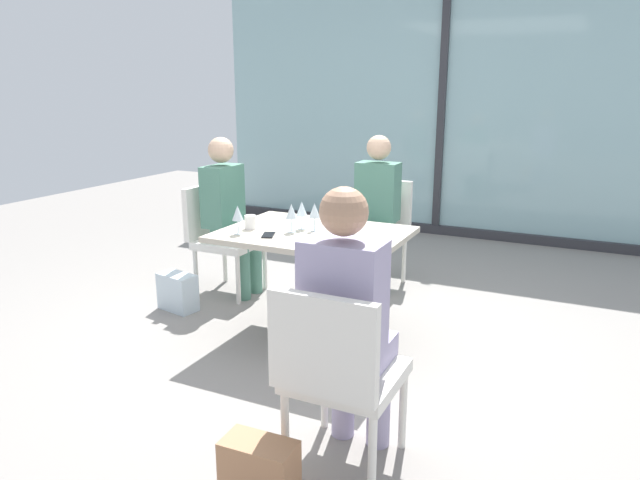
{
  "coord_description": "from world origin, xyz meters",
  "views": [
    {
      "loc": [
        1.62,
        -3.29,
        1.64
      ],
      "look_at": [
        0.0,
        0.1,
        0.65
      ],
      "focal_mm": 32.82,
      "sensor_mm": 36.0,
      "label": 1
    }
  ],
  "objects_px": {
    "wine_glass_3": "(238,214)",
    "coffee_cup": "(250,222)",
    "dining_table_main": "(313,260)",
    "wine_glass_4": "(314,211)",
    "wine_glass_2": "(349,228)",
    "chair_front_right": "(338,369)",
    "person_near_window": "(375,205)",
    "person_front_right": "(348,315)",
    "chair_near_window": "(379,226)",
    "chair_far_left": "(219,232)",
    "person_far_left": "(230,209)",
    "handbag_2": "(332,282)",
    "wine_glass_0": "(302,209)",
    "cell_phone_on_table": "(268,235)",
    "handbag_1": "(178,292)",
    "wine_glass_1": "(337,213)",
    "wine_glass_5": "(356,204)",
    "wine_glass_6": "(291,212)",
    "handbag_0": "(259,473)"
  },
  "relations": [
    {
      "from": "cell_phone_on_table",
      "to": "dining_table_main",
      "type": "bearing_deg",
      "value": 24.36
    },
    {
      "from": "chair_front_right",
      "to": "wine_glass_4",
      "type": "bearing_deg",
      "value": 119.95
    },
    {
      "from": "coffee_cup",
      "to": "handbag_1",
      "type": "bearing_deg",
      "value": 172.15
    },
    {
      "from": "wine_glass_2",
      "to": "handbag_1",
      "type": "bearing_deg",
      "value": 168.38
    },
    {
      "from": "chair_near_window",
      "to": "wine_glass_3",
      "type": "bearing_deg",
      "value": -104.95
    },
    {
      "from": "chair_front_right",
      "to": "wine_glass_4",
      "type": "height_order",
      "value": "wine_glass_4"
    },
    {
      "from": "person_near_window",
      "to": "handbag_1",
      "type": "relative_size",
      "value": 4.2
    },
    {
      "from": "cell_phone_on_table",
      "to": "handbag_1",
      "type": "xyz_separation_m",
      "value": [
        -0.93,
        0.21,
        -0.59
      ]
    },
    {
      "from": "person_near_window",
      "to": "wine_glass_2",
      "type": "xyz_separation_m",
      "value": [
        0.38,
        -1.46,
        0.16
      ]
    },
    {
      "from": "person_far_left",
      "to": "wine_glass_6",
      "type": "distance_m",
      "value": 1.04
    },
    {
      "from": "person_far_left",
      "to": "handbag_2",
      "type": "bearing_deg",
      "value": 14.9
    },
    {
      "from": "chair_front_right",
      "to": "cell_phone_on_table",
      "type": "relative_size",
      "value": 6.04
    },
    {
      "from": "wine_glass_2",
      "to": "cell_phone_on_table",
      "type": "xyz_separation_m",
      "value": [
        -0.59,
        0.1,
        -0.13
      ]
    },
    {
      "from": "wine_glass_1",
      "to": "handbag_0",
      "type": "relative_size",
      "value": 0.62
    },
    {
      "from": "person_far_left",
      "to": "wine_glass_0",
      "type": "xyz_separation_m",
      "value": [
        0.88,
        -0.46,
        0.16
      ]
    },
    {
      "from": "dining_table_main",
      "to": "chair_far_left",
      "type": "xyz_separation_m",
      "value": [
        -1.09,
        0.49,
        -0.04
      ]
    },
    {
      "from": "person_far_left",
      "to": "coffee_cup",
      "type": "bearing_deg",
      "value": -46.29
    },
    {
      "from": "chair_near_window",
      "to": "chair_front_right",
      "type": "bearing_deg",
      "value": -73.74
    },
    {
      "from": "chair_near_window",
      "to": "person_front_right",
      "type": "height_order",
      "value": "person_front_right"
    },
    {
      "from": "wine_glass_2",
      "to": "coffee_cup",
      "type": "xyz_separation_m",
      "value": [
        -0.79,
        0.21,
        -0.09
      ]
    },
    {
      "from": "dining_table_main",
      "to": "wine_glass_4",
      "type": "distance_m",
      "value": 0.33
    },
    {
      "from": "chair_front_right",
      "to": "wine_glass_2",
      "type": "bearing_deg",
      "value": 110.41
    },
    {
      "from": "chair_far_left",
      "to": "person_front_right",
      "type": "height_order",
      "value": "person_front_right"
    },
    {
      "from": "chair_near_window",
      "to": "cell_phone_on_table",
      "type": "bearing_deg",
      "value": -98.14
    },
    {
      "from": "dining_table_main",
      "to": "chair_front_right",
      "type": "distance_m",
      "value": 1.45
    },
    {
      "from": "dining_table_main",
      "to": "wine_glass_6",
      "type": "relative_size",
      "value": 6.32
    },
    {
      "from": "chair_near_window",
      "to": "wine_glass_0",
      "type": "bearing_deg",
      "value": -94.72
    },
    {
      "from": "chair_far_left",
      "to": "wine_glass_5",
      "type": "relative_size",
      "value": 4.7
    },
    {
      "from": "wine_glass_5",
      "to": "cell_phone_on_table",
      "type": "bearing_deg",
      "value": -122.93
    },
    {
      "from": "wine_glass_3",
      "to": "person_near_window",
      "type": "bearing_deg",
      "value": 73.94
    },
    {
      "from": "wine_glass_6",
      "to": "person_far_left",
      "type": "bearing_deg",
      "value": 146.85
    },
    {
      "from": "wine_glass_4",
      "to": "cell_phone_on_table",
      "type": "height_order",
      "value": "wine_glass_4"
    },
    {
      "from": "person_near_window",
      "to": "wine_glass_1",
      "type": "xyz_separation_m",
      "value": [
        0.16,
        -1.12,
        0.16
      ]
    },
    {
      "from": "chair_front_right",
      "to": "person_near_window",
      "type": "relative_size",
      "value": 0.69
    },
    {
      "from": "wine_glass_6",
      "to": "handbag_2",
      "type": "distance_m",
      "value": 1.06
    },
    {
      "from": "wine_glass_2",
      "to": "chair_front_right",
      "type": "bearing_deg",
      "value": -69.59
    },
    {
      "from": "handbag_0",
      "to": "wine_glass_4",
      "type": "bearing_deg",
      "value": 106.71
    },
    {
      "from": "person_near_window",
      "to": "cell_phone_on_table",
      "type": "xyz_separation_m",
      "value": [
        -0.21,
        -1.35,
        0.03
      ]
    },
    {
      "from": "handbag_0",
      "to": "person_front_right",
      "type": "bearing_deg",
      "value": 63.07
    },
    {
      "from": "person_front_right",
      "to": "wine_glass_3",
      "type": "xyz_separation_m",
      "value": [
        -1.13,
        0.88,
        0.16
      ]
    },
    {
      "from": "wine_glass_1",
      "to": "wine_glass_5",
      "type": "distance_m",
      "value": 0.33
    },
    {
      "from": "person_near_window",
      "to": "handbag_1",
      "type": "xyz_separation_m",
      "value": [
        -1.14,
        -1.15,
        -0.56
      ]
    },
    {
      "from": "wine_glass_3",
      "to": "coffee_cup",
      "type": "distance_m",
      "value": 0.18
    },
    {
      "from": "person_front_right",
      "to": "person_far_left",
      "type": "xyz_separation_m",
      "value": [
        -1.71,
        1.63,
        0.0
      ]
    },
    {
      "from": "wine_glass_5",
      "to": "cell_phone_on_table",
      "type": "distance_m",
      "value": 0.68
    },
    {
      "from": "chair_front_right",
      "to": "wine_glass_3",
      "type": "relative_size",
      "value": 4.7
    },
    {
      "from": "person_front_right",
      "to": "chair_near_window",
      "type": "bearing_deg",
      "value": 106.96
    },
    {
      "from": "wine_glass_3",
      "to": "handbag_2",
      "type": "relative_size",
      "value": 0.62
    },
    {
      "from": "wine_glass_6",
      "to": "person_near_window",
      "type": "bearing_deg",
      "value": 84.26
    },
    {
      "from": "wine_glass_5",
      "to": "person_near_window",
      "type": "bearing_deg",
      "value": 101.18
    }
  ]
}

